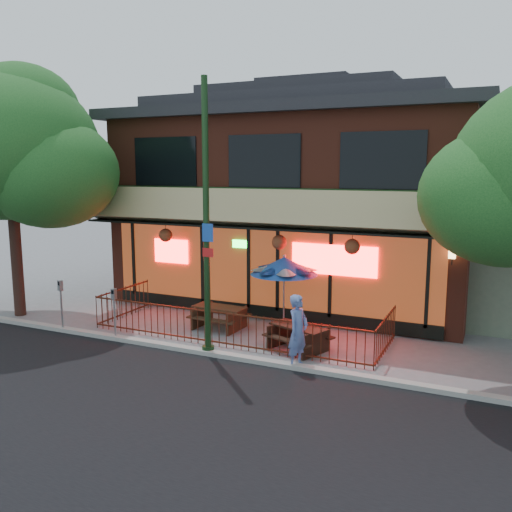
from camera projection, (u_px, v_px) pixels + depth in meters
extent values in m
plane|color=gray|center=(216.00, 349.00, 14.51)|extent=(80.00, 80.00, 0.00)
cube|color=black|center=(44.00, 455.00, 9.12)|extent=(80.00, 11.00, 0.00)
cube|color=#999993|center=(206.00, 352.00, 14.05)|extent=(80.00, 0.25, 0.12)
cube|color=maroon|center=(307.00, 209.00, 20.44)|extent=(12.00, 8.00, 6.50)
cube|color=#59230F|center=(264.00, 268.00, 17.10)|extent=(11.00, 0.06, 2.60)
cube|color=#FF0C0C|center=(334.00, 260.00, 16.01)|extent=(2.60, 0.04, 0.90)
cube|color=#FF0C0C|center=(171.00, 251.00, 18.36)|extent=(1.30, 0.04, 0.80)
cube|color=tan|center=(257.00, 209.00, 16.36)|extent=(12.20, 1.33, 1.26)
cube|color=black|center=(165.00, 162.00, 18.04)|extent=(2.40, 0.06, 1.60)
cube|color=black|center=(264.00, 161.00, 16.56)|extent=(2.40, 0.06, 1.60)
cube|color=black|center=(382.00, 160.00, 15.08)|extent=(2.40, 0.06, 1.60)
cube|color=black|center=(263.00, 312.00, 17.29)|extent=(11.00, 0.12, 0.40)
cube|color=#FFC672|center=(452.00, 253.00, 14.50)|extent=(0.18, 0.18, 0.32)
cube|color=#471B0F|center=(219.00, 313.00, 14.53)|extent=(8.40, 0.04, 0.04)
cube|color=#471B0F|center=(219.00, 342.00, 14.67)|extent=(8.40, 0.04, 0.04)
cube|color=#471B0F|center=(123.00, 289.00, 17.43)|extent=(0.04, 2.60, 0.04)
cube|color=#471B0F|center=(386.00, 318.00, 13.97)|extent=(0.04, 2.60, 0.04)
cylinder|color=#471B0F|center=(219.00, 329.00, 14.61)|extent=(0.02, 0.02, 1.00)
cylinder|color=#173417|center=(206.00, 220.00, 13.58)|extent=(0.16, 0.16, 7.00)
cylinder|color=#173417|center=(208.00, 350.00, 14.13)|extent=(0.32, 0.32, 0.20)
cube|color=#194CB2|center=(208.00, 233.00, 13.45)|extent=(0.30, 0.02, 0.45)
cube|color=red|center=(208.00, 253.00, 13.53)|extent=(0.30, 0.02, 0.22)
cylinder|color=#38241C|center=(15.00, 238.00, 17.45)|extent=(0.36, 0.36, 5.12)
ellipsoid|color=#18491C|center=(9.00, 147.00, 16.98)|extent=(5.60, 5.60, 4.59)
ellipsoid|color=#18491C|center=(21.00, 111.00, 17.08)|extent=(3.64, 3.64, 2.98)
cube|color=#402717|center=(202.00, 315.00, 16.59)|extent=(0.12, 1.15, 0.65)
cube|color=#402717|center=(237.00, 321.00, 16.02)|extent=(0.12, 1.15, 0.65)
cube|color=#402717|center=(219.00, 307.00, 16.25)|extent=(1.62, 0.75, 0.05)
cube|color=#402717|center=(211.00, 320.00, 15.87)|extent=(1.60, 0.34, 0.04)
cube|color=#402717|center=(228.00, 312.00, 16.72)|extent=(1.60, 0.34, 0.04)
cube|color=black|center=(281.00, 334.00, 14.78)|extent=(0.43, 1.07, 0.64)
cube|color=black|center=(316.00, 344.00, 13.94)|extent=(0.43, 1.07, 0.64)
cube|color=black|center=(298.00, 327.00, 14.31)|extent=(1.68, 1.14, 0.05)
cube|color=black|center=(286.00, 340.00, 14.02)|extent=(1.55, 0.76, 0.04)
cube|color=black|center=(310.00, 332.00, 14.69)|extent=(1.55, 0.76, 0.04)
cylinder|color=gray|center=(284.00, 295.00, 16.08)|extent=(0.05, 0.05, 2.09)
cone|color=#1B4497|center=(284.00, 266.00, 15.93)|extent=(2.00, 2.00, 0.52)
sphere|color=gray|center=(284.00, 256.00, 15.89)|extent=(0.10, 0.09, 0.09)
imported|color=#5970B2|center=(298.00, 331.00, 13.03)|extent=(0.55, 0.73, 1.80)
cylinder|color=#919399|center=(115.00, 319.00, 15.20)|extent=(0.05, 0.05, 1.19)
cube|color=#919399|center=(114.00, 294.00, 15.08)|extent=(0.13, 0.11, 0.30)
cube|color=black|center=(112.00, 292.00, 15.02)|extent=(0.09, 0.01, 0.11)
cylinder|color=#93969B|center=(62.00, 311.00, 16.00)|extent=(0.06, 0.06, 1.25)
cube|color=#93969B|center=(60.00, 285.00, 15.87)|extent=(0.16, 0.15, 0.32)
cube|color=black|center=(59.00, 284.00, 15.81)|extent=(0.09, 0.03, 0.11)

